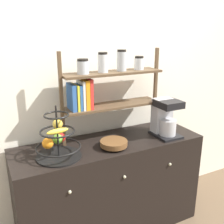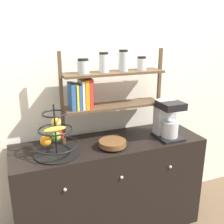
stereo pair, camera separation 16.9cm
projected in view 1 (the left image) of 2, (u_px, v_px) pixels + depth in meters
name	position (u px, v px, depth m)	size (l,w,h in m)	color
wall_back	(94.00, 73.00, 2.14)	(7.00, 0.05, 2.60)	silver
sideboard	(110.00, 186.00, 2.17)	(1.50, 0.50, 0.80)	black
coffee_maker	(165.00, 117.00, 2.15)	(0.19, 0.24, 0.31)	black
fruit_stand	(57.00, 140.00, 1.79)	(0.31, 0.31, 0.37)	black
wooden_bowl	(114.00, 143.00, 1.95)	(0.20, 0.20, 0.06)	brown
shelf_hutch	(102.00, 86.00, 1.99)	(0.84, 0.20, 0.70)	brown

